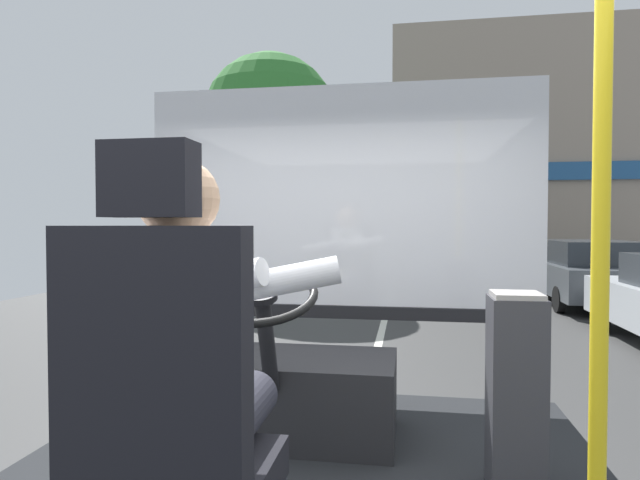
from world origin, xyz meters
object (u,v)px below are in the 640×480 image
at_px(steering_console, 285,392).
at_px(fare_box, 516,393).
at_px(driver_seat, 171,434).
at_px(handrail_pole, 601,235).
at_px(bus_driver, 188,348).
at_px(parked_car_charcoal, 587,272).

bearing_deg(steering_console, fare_box, -20.81).
height_order(driver_seat, handrail_pole, handrail_pole).
distance_m(bus_driver, steering_console, 1.29).
relative_size(handrail_pole, parked_car_charcoal, 0.48).
distance_m(driver_seat, bus_driver, 0.23).
bearing_deg(bus_driver, fare_box, 37.53).
xyz_separation_m(fare_box, parked_car_charcoal, (3.54, 10.49, -0.39)).
relative_size(driver_seat, parked_car_charcoal, 0.29).
xyz_separation_m(driver_seat, parked_car_charcoal, (4.57, 11.40, -0.51)).
bearing_deg(fare_box, bus_driver, -142.47).
bearing_deg(fare_box, handrail_pole, -85.77).
relative_size(handrail_pole, fare_box, 2.61).
xyz_separation_m(driver_seat, fare_box, (1.03, 0.91, -0.13)).
bearing_deg(bus_driver, steering_console, 90.00).
height_order(bus_driver, fare_box, bus_driver).
bearing_deg(driver_seat, parked_car_charcoal, 68.15).
relative_size(driver_seat, steering_console, 1.15).
xyz_separation_m(steering_console, parked_car_charcoal, (4.57, 10.10, -0.21)).
distance_m(steering_console, parked_car_charcoal, 11.09).
height_order(fare_box, parked_car_charcoal, fare_box).
bearing_deg(parked_car_charcoal, handrail_pole, -107.22).
distance_m(handrail_pole, parked_car_charcoal, 11.82).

